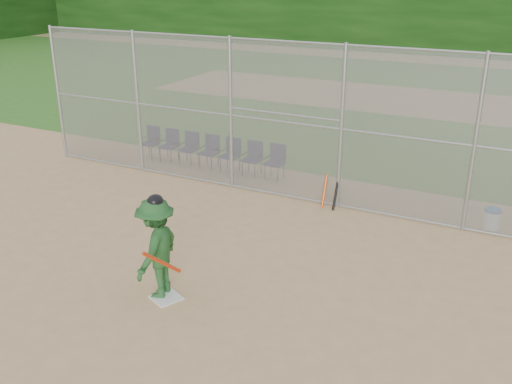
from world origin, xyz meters
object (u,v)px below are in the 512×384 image
at_px(water_cooler, 492,219).
at_px(home_plate, 166,297).
at_px(batter_at_plate, 157,248).
at_px(chair_0, 150,143).

bearing_deg(water_cooler, home_plate, -130.14).
relative_size(home_plate, batter_at_plate, 0.24).
distance_m(batter_at_plate, chair_0, 8.22).
xyz_separation_m(home_plate, batter_at_plate, (-0.18, 0.06, 0.94)).
relative_size(water_cooler, chair_0, 0.49).
height_order(home_plate, chair_0, chair_0).
xyz_separation_m(water_cooler, chair_0, (-10.11, 0.72, 0.24)).
height_order(home_plate, batter_at_plate, batter_at_plate).
xyz_separation_m(batter_at_plate, water_cooler, (5.08, 5.76, -0.71)).
relative_size(batter_at_plate, chair_0, 2.05).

